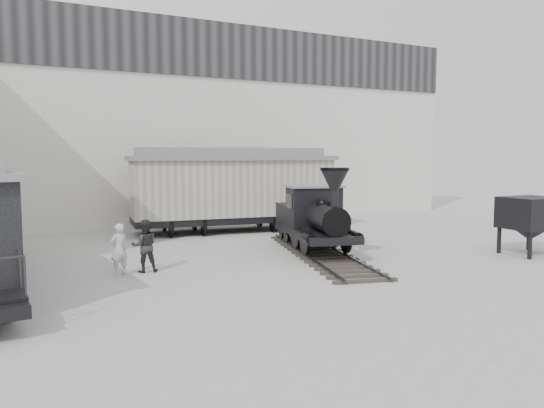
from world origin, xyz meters
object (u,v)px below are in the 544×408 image
boxcar (233,188)px  coal_hopper (530,217)px  visitor_a (119,249)px  locomotive (316,222)px  visitor_b (144,246)px

boxcar → coal_hopper: bearing=-48.0°
visitor_a → locomotive: bearing=164.2°
locomotive → boxcar: (-0.62, 6.85, 0.97)m
locomotive → coal_hopper: bearing=-15.3°
locomotive → visitor_b: 6.86m
boxcar → visitor_a: size_ratio=6.34×
visitor_a → coal_hopper: coal_hopper is taller
coal_hopper → boxcar: bearing=126.6°
locomotive → boxcar: 6.94m
visitor_a → boxcar: bearing=-153.5°
locomotive → visitor_a: bearing=-160.8°
boxcar → visitor_b: bearing=-123.2°
boxcar → visitor_b: size_ratio=6.07×
locomotive → visitor_b: (-6.83, -0.49, -0.35)m
boxcar → coal_hopper: boxcar is taller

